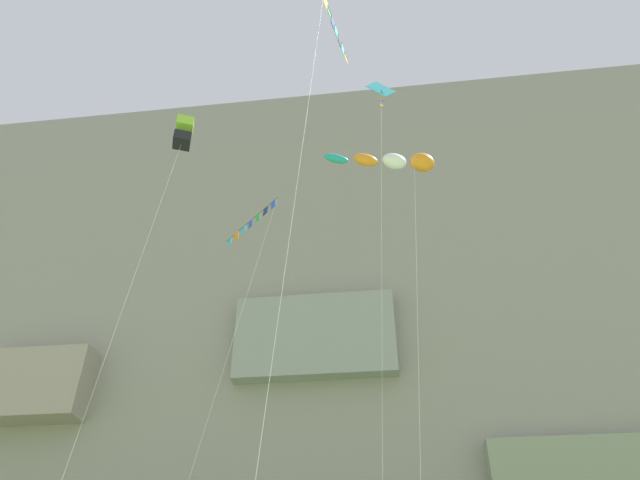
% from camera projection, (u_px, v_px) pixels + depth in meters
% --- Properties ---
extents(cliff_face, '(180.00, 30.61, 55.28)m').
position_uv_depth(cliff_face, '(332.00, 370.00, 61.99)').
color(cliff_face, gray).
rests_on(cliff_face, ground).
extents(kite_diamond_high_left, '(3.08, 1.93, 35.49)m').
position_uv_depth(kite_diamond_high_left, '(381.00, 100.00, 39.85)').
color(kite_diamond_high_left, '#38B2D1').
rests_on(kite_diamond_high_left, ground).
extents(kite_windsock_low_right, '(5.64, 2.35, 22.86)m').
position_uv_depth(kite_windsock_low_right, '(397.00, 162.00, 28.88)').
color(kite_windsock_low_right, orange).
rests_on(kite_windsock_low_right, ground).
extents(kite_banner_upper_left, '(5.20, 5.34, 27.08)m').
position_uv_depth(kite_banner_upper_left, '(249.00, 233.00, 39.72)').
color(kite_banner_upper_left, black).
rests_on(kite_banner_upper_left, ground).
extents(kite_banner_high_center, '(2.55, 7.81, 30.10)m').
position_uv_depth(kite_banner_high_center, '(334.00, 41.00, 30.70)').
color(kite_banner_high_center, black).
rests_on(kite_banner_high_center, ground).
extents(kite_box_mid_center, '(2.82, 2.74, 30.44)m').
position_uv_depth(kite_box_mid_center, '(183.00, 133.00, 37.07)').
color(kite_box_mid_center, '#8CCC33').
rests_on(kite_box_mid_center, ground).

